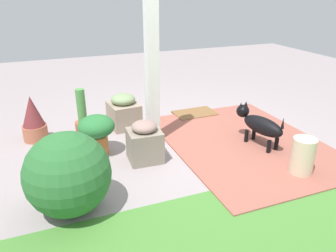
{
  "coord_description": "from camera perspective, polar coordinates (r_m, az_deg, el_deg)",
  "views": [
    {
      "loc": [
        1.53,
        3.35,
        1.82
      ],
      "look_at": [
        0.29,
        0.22,
        0.39
      ],
      "focal_mm": 35.41,
      "sensor_mm": 36.0,
      "label": 1
    }
  ],
  "objects": [
    {
      "name": "doormat",
      "position": [
        5.09,
        4.66,
        2.17
      ],
      "size": [
        0.63,
        0.41,
        0.03
      ],
      "primitive_type": "cube",
      "rotation": [
        0.0,
        0.0,
        0.01
      ],
      "color": "brown",
      "rests_on": "ground"
    },
    {
      "name": "terracotta_pot_spiky",
      "position": [
        4.47,
        -22.18,
        1.05
      ],
      "size": [
        0.3,
        0.3,
        0.58
      ],
      "color": "#B06145",
      "rests_on": "ground"
    },
    {
      "name": "stone_planter_mid",
      "position": [
        3.68,
        -4.04,
        -2.78
      ],
      "size": [
        0.38,
        0.36,
        0.47
      ],
      "color": "gray",
      "rests_on": "ground"
    },
    {
      "name": "dog",
      "position": [
        4.13,
        15.47,
        0.31
      ],
      "size": [
        0.31,
        0.71,
        0.49
      ],
      "color": "black",
      "rests_on": "ground"
    },
    {
      "name": "porch_pillar",
      "position": [
        3.9,
        -2.81,
        10.98
      ],
      "size": [
        0.14,
        0.14,
        2.02
      ],
      "primitive_type": "cube",
      "color": "white",
      "rests_on": "ground"
    },
    {
      "name": "terracotta_pot_tall",
      "position": [
        4.31,
        -14.43,
        0.71
      ],
      "size": [
        0.2,
        0.2,
        0.66
      ],
      "color": "#9D5338",
      "rests_on": "ground"
    },
    {
      "name": "ground_plane",
      "position": [
        4.11,
        2.71,
        -3.3
      ],
      "size": [
        12.0,
        12.0,
        0.0
      ],
      "primitive_type": "plane",
      "color": "gray"
    },
    {
      "name": "brick_path",
      "position": [
        4.26,
        12.94,
        -2.73
      ],
      "size": [
        1.8,
        2.4,
        0.02
      ],
      "primitive_type": "cube",
      "color": "#9E5749",
      "rests_on": "ground"
    },
    {
      "name": "terracotta_pot_broad",
      "position": [
        3.86,
        -12.18,
        -0.78
      ],
      "size": [
        0.42,
        0.42,
        0.48
      ],
      "color": "#B76A33",
      "rests_on": "ground"
    },
    {
      "name": "stone_planter_nearest",
      "position": [
        4.6,
        -7.62,
        2.46
      ],
      "size": [
        0.42,
        0.47,
        0.47
      ],
      "color": "gray",
      "rests_on": "ground"
    },
    {
      "name": "ceramic_urn",
      "position": [
        3.69,
        22.16,
        -4.88
      ],
      "size": [
        0.24,
        0.24,
        0.4
      ],
      "primitive_type": "cylinder",
      "color": "beige",
      "rests_on": "ground"
    },
    {
      "name": "round_shrub",
      "position": [
        2.92,
        -16.87,
        -7.93
      ],
      "size": [
        0.73,
        0.73,
        0.73
      ],
      "primitive_type": "sphere",
      "color": "#2C6A32",
      "rests_on": "ground"
    }
  ]
}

